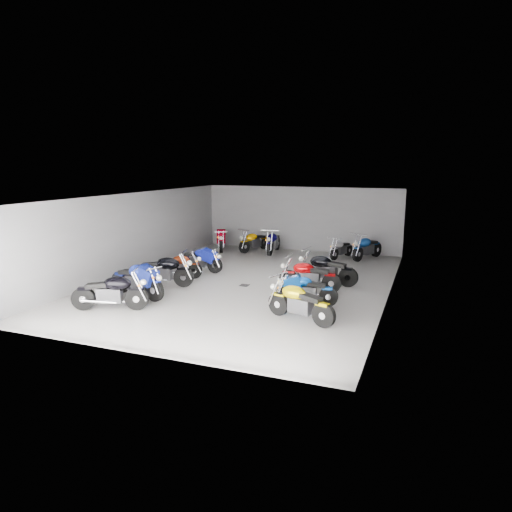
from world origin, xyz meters
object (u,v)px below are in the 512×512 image
(motorcycle_left_c, at_px, (162,271))
(motorcycle_right_b, at_px, (300,303))
(motorcycle_left_e, at_px, (200,260))
(motorcycle_right_d, at_px, (309,276))
(motorcycle_back_e, at_px, (341,249))
(motorcycle_left_a, at_px, (111,292))
(motorcycle_left_d, at_px, (176,266))
(drain_grate, at_px, (244,285))
(motorcycle_back_f, at_px, (367,248))
(motorcycle_back_c, at_px, (273,242))
(motorcycle_back_b, at_px, (254,241))
(motorcycle_right_c, at_px, (306,290))
(motorcycle_left_b, at_px, (137,280))
(motorcycle_right_e, at_px, (326,269))
(motorcycle_back_a, at_px, (221,239))

(motorcycle_left_c, distance_m, motorcycle_right_b, 5.88)
(motorcycle_left_e, distance_m, motorcycle_right_b, 6.91)
(motorcycle_right_d, height_order, motorcycle_back_e, motorcycle_right_d)
(motorcycle_left_a, bearing_deg, motorcycle_left_d, 161.17)
(drain_grate, relative_size, motorcycle_left_d, 0.16)
(motorcycle_left_d, relative_size, motorcycle_back_f, 0.92)
(motorcycle_left_a, relative_size, motorcycle_back_c, 0.98)
(motorcycle_left_e, distance_m, motorcycle_back_e, 6.84)
(motorcycle_left_a, distance_m, motorcycle_right_d, 6.56)
(motorcycle_left_a, bearing_deg, motorcycle_back_e, 132.68)
(motorcycle_right_d, relative_size, motorcycle_back_f, 1.02)
(drain_grate, distance_m, motorcycle_right_d, 2.41)
(motorcycle_back_b, height_order, motorcycle_back_f, motorcycle_back_f)
(motorcycle_right_c, xyz_separation_m, motorcycle_back_c, (-3.69, 7.62, 0.07))
(motorcycle_right_d, bearing_deg, motorcycle_back_f, -12.43)
(motorcycle_left_b, xyz_separation_m, motorcycle_back_c, (1.68, 8.87, -0.03))
(motorcycle_left_c, distance_m, motorcycle_right_e, 5.93)
(drain_grate, height_order, motorcycle_left_d, motorcycle_left_d)
(motorcycle_left_a, relative_size, motorcycle_right_d, 1.01)
(motorcycle_left_c, relative_size, motorcycle_right_c, 1.19)
(motorcycle_back_a, height_order, motorcycle_back_b, motorcycle_back_a)
(drain_grate, height_order, motorcycle_right_e, motorcycle_right_e)
(motorcycle_left_b, distance_m, motorcycle_back_e, 10.14)
(motorcycle_left_d, bearing_deg, drain_grate, 67.64)
(motorcycle_right_b, distance_m, motorcycle_right_c, 1.58)
(motorcycle_right_e, relative_size, motorcycle_back_c, 1.02)
(drain_grate, bearing_deg, motorcycle_left_b, -135.76)
(motorcycle_right_d, bearing_deg, motorcycle_right_c, -170.71)
(motorcycle_back_c, bearing_deg, motorcycle_back_f, 175.63)
(motorcycle_right_b, bearing_deg, motorcycle_right_e, 22.19)
(motorcycle_left_e, bearing_deg, motorcycle_right_b, 52.27)
(motorcycle_right_d, bearing_deg, motorcycle_left_c, 103.09)
(motorcycle_right_e, xyz_separation_m, motorcycle_back_f, (0.78, 5.07, -0.01))
(motorcycle_left_e, bearing_deg, motorcycle_right_d, 77.37)
(motorcycle_left_c, height_order, motorcycle_left_d, motorcycle_left_c)
(motorcycle_back_c, relative_size, motorcycle_back_f, 1.06)
(motorcycle_left_a, xyz_separation_m, motorcycle_left_e, (0.13, 5.39, -0.06))
(motorcycle_right_c, bearing_deg, motorcycle_left_c, 81.73)
(drain_grate, xyz_separation_m, motorcycle_right_e, (2.71, 1.26, 0.55))
(motorcycle_left_c, xyz_separation_m, motorcycle_back_b, (0.65, 7.44, -0.06))
(motorcycle_right_b, xyz_separation_m, motorcycle_back_b, (-4.94, 9.24, -0.02))
(motorcycle_left_a, distance_m, motorcycle_back_f, 12.05)
(motorcycle_left_a, distance_m, motorcycle_right_c, 5.94)
(drain_grate, height_order, motorcycle_right_b, motorcycle_right_b)
(motorcycle_left_b, distance_m, motorcycle_back_c, 9.03)
(drain_grate, xyz_separation_m, motorcycle_left_d, (-2.82, 0.00, 0.49))
(motorcycle_right_e, height_order, motorcycle_back_e, motorcycle_right_e)
(motorcycle_back_c, distance_m, motorcycle_back_f, 4.52)
(motorcycle_left_c, xyz_separation_m, motorcycle_back_f, (6.20, 7.48, -0.02))
(motorcycle_left_d, bearing_deg, motorcycle_right_b, 40.33)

